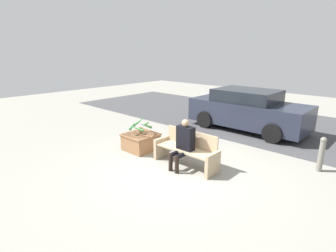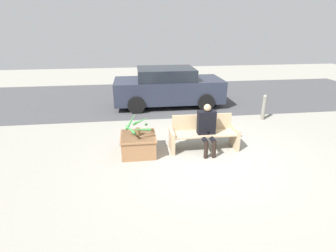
# 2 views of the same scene
# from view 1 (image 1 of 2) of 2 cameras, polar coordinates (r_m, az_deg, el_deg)

# --- Properties ---
(ground_plane) EXTENTS (30.00, 30.00, 0.00)m
(ground_plane) POSITION_cam_1_polar(r_m,az_deg,el_deg) (6.57, 1.07, -9.86)
(ground_plane) COLOR gray
(road_surface) EXTENTS (20.00, 6.00, 0.01)m
(road_surface) POSITION_cam_1_polar(r_m,az_deg,el_deg) (11.48, 21.43, 0.41)
(road_surface) COLOR #424244
(road_surface) RESTS_ON ground_plane
(bench) EXTENTS (1.77, 0.55, 0.89)m
(bench) POSITION_cam_1_polar(r_m,az_deg,el_deg) (6.78, 4.09, -5.15)
(bench) COLOR tan
(bench) RESTS_ON ground_plane
(person_seated) EXTENTS (0.45, 0.60, 1.25)m
(person_seated) POSITION_cam_1_polar(r_m,az_deg,el_deg) (6.54, 3.38, -3.44)
(person_seated) COLOR black
(person_seated) RESTS_ON ground_plane
(planter_box) EXTENTS (0.88, 0.92, 0.50)m
(planter_box) POSITION_cam_1_polar(r_m,az_deg,el_deg) (7.90, -5.92, -3.30)
(planter_box) COLOR #936642
(planter_box) RESTS_ON ground_plane
(potted_plant) EXTENTS (0.68, 0.68, 0.52)m
(potted_plant) POSITION_cam_1_polar(r_m,az_deg,el_deg) (7.74, -6.05, 0.10)
(potted_plant) COLOR brown
(potted_plant) RESTS_ON planter_box
(parked_car) EXTENTS (4.24, 1.98, 1.51)m
(parked_car) POSITION_cam_1_polar(r_m,az_deg,el_deg) (10.25, 16.94, 3.37)
(parked_car) COLOR #232838
(parked_car) RESTS_ON ground_plane
(bollard_post) EXTENTS (0.15, 0.15, 0.88)m
(bollard_post) POSITION_cam_1_polar(r_m,az_deg,el_deg) (7.42, 30.42, -5.17)
(bollard_post) COLOR slate
(bollard_post) RESTS_ON ground_plane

